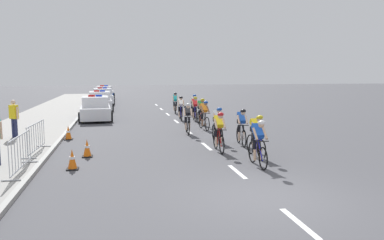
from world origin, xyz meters
TOP-DOWN VIEW (x-y plane):
  - ground_plane at (0.00, 0.00)m, footprint 160.00×160.00m
  - sidewalk_slab at (-8.13, 14.00)m, footprint 4.39×60.00m
  - kerb_edge at (-6.01, 14.00)m, footprint 0.16×60.00m
  - lane_markings_centre at (0.00, 12.43)m, footprint 0.14×29.60m
  - cyclist_lead at (0.85, 2.94)m, footprint 0.42×1.72m
  - cyclist_second at (1.28, 4.24)m, footprint 0.42×1.72m
  - cyclist_third at (0.23, 5.42)m, footprint 0.42×1.72m
  - cyclist_fourth at (1.46, 6.41)m, footprint 0.45×1.72m
  - cyclist_fifth at (0.67, 7.24)m, footprint 0.42×1.72m
  - cyclist_sixth at (0.93, 10.92)m, footprint 0.45×1.72m
  - cyclist_seventh at (-0.19, 9.65)m, footprint 0.44×1.72m
  - cyclist_eighth at (1.18, 12.72)m, footprint 0.43×1.72m
  - cyclist_ninth at (0.36, 14.92)m, footprint 0.44×1.72m
  - cyclist_tenth at (1.14, 14.35)m, footprint 0.43×1.72m
  - cyclist_eleventh at (1.52, 16.59)m, footprint 0.42×1.72m
  - cyclist_twelfth at (0.63, 18.97)m, footprint 0.45×1.72m
  - police_car_nearest at (-4.88, 16.27)m, footprint 2.16×4.48m
  - police_car_second at (-4.88, 22.39)m, footprint 2.17×4.49m
  - police_car_third at (-4.88, 28.26)m, footprint 2.31×4.55m
  - police_car_furthest at (-4.88, 34.00)m, footprint 2.21×4.50m
  - crowd_barrier_front at (-6.33, 3.32)m, footprint 0.54×2.32m
  - crowd_barrier_middle at (-6.42, 5.99)m, footprint 0.61×2.32m
  - traffic_cone_near at (-4.94, 3.69)m, footprint 0.36×0.36m
  - traffic_cone_mid at (-4.62, 5.40)m, footprint 0.36×0.36m
  - traffic_cone_far at (-5.70, 9.13)m, footprint 0.36×0.36m
  - spectator_middle at (-8.01, 9.47)m, footprint 0.46×0.39m

SIDE VIEW (x-z plane):
  - ground_plane at x=0.00m, z-range 0.00..0.00m
  - lane_markings_centre at x=0.00m, z-range 0.00..0.01m
  - sidewalk_slab at x=-8.13m, z-range 0.00..0.12m
  - kerb_edge at x=-6.01m, z-range 0.00..0.13m
  - traffic_cone_near at x=-4.94m, z-range -0.01..0.63m
  - traffic_cone_mid at x=-4.62m, z-range -0.01..0.63m
  - traffic_cone_far at x=-5.70m, z-range -0.01..0.63m
  - crowd_barrier_front at x=-6.33m, z-range 0.11..1.18m
  - crowd_barrier_middle at x=-6.42m, z-range 0.11..1.18m
  - police_car_nearest at x=-4.88m, z-range -0.12..1.48m
  - police_car_second at x=-4.88m, z-range -0.12..1.48m
  - police_car_third at x=-4.88m, z-range -0.12..1.48m
  - police_car_furthest at x=-4.88m, z-range -0.12..1.48m
  - cyclist_lead at x=0.85m, z-range 0.00..1.57m
  - cyclist_second at x=1.28m, z-range 0.00..1.57m
  - cyclist_third at x=0.23m, z-range 0.00..1.57m
  - cyclist_fourth at x=1.46m, z-range 0.00..1.57m
  - cyclist_fifth at x=0.67m, z-range 0.00..1.57m
  - cyclist_sixth at x=0.93m, z-range 0.00..1.57m
  - cyclist_seventh at x=-0.19m, z-range 0.00..1.57m
  - cyclist_eighth at x=1.18m, z-range 0.00..1.57m
  - cyclist_ninth at x=0.36m, z-range 0.00..1.57m
  - cyclist_tenth at x=1.14m, z-range 0.00..1.57m
  - cyclist_eleventh at x=1.52m, z-range 0.00..1.57m
  - cyclist_twelfth at x=0.63m, z-range 0.00..1.57m
  - spectator_middle at x=-8.01m, z-range 0.25..1.92m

